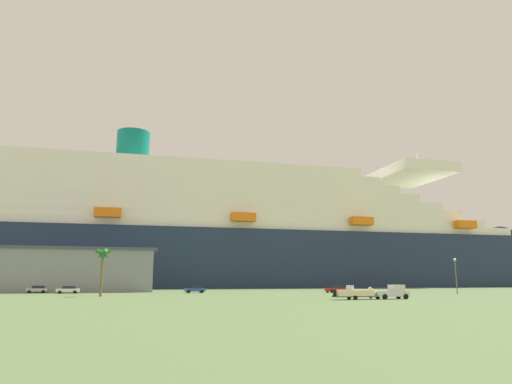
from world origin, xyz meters
TOP-DOWN VIEW (x-y plane):
  - ground_plane at (0.00, 30.00)m, footprint 600.00×600.00m
  - cruise_ship at (-3.00, 75.57)m, footprint 289.61×53.18m
  - terminal_building at (-51.91, 31.15)m, footprint 51.04×24.83m
  - pickup_truck at (11.70, -21.05)m, footprint 5.81×2.85m
  - small_boat_on_trailer at (5.65, -21.84)m, footprint 8.51×2.82m
  - palm_tree at (-35.20, -2.26)m, footprint 3.06×2.80m
  - street_lamp at (36.05, -0.76)m, footprint 0.56×0.56m
  - parked_car_silver_sedan at (-52.34, 21.64)m, footprint 4.44×2.09m
  - parked_car_blue_suv at (-17.53, 16.79)m, footprint 4.72×2.54m
  - parked_car_white_van at (-44.92, 17.19)m, footprint 4.76×2.33m
  - parked_car_red_hatchback at (14.51, 13.79)m, footprint 4.79×2.78m

SIDE VIEW (x-z plane):
  - ground_plane at x=0.00m, z-range 0.00..0.00m
  - parked_car_silver_sedan at x=-52.34m, z-range 0.04..1.62m
  - parked_car_blue_suv at x=-17.53m, z-range 0.04..1.62m
  - parked_car_white_van at x=-44.92m, z-range 0.04..1.62m
  - parked_car_red_hatchback at x=14.51m, z-range 0.04..1.62m
  - small_boat_on_trailer at x=5.65m, z-range -0.12..2.03m
  - pickup_truck at x=11.70m, z-range -0.06..2.14m
  - street_lamp at x=36.05m, z-range 1.17..8.57m
  - terminal_building at x=-51.91m, z-range 0.02..10.53m
  - palm_tree at x=-35.20m, z-range 2.61..11.25m
  - cruise_ship at x=-3.00m, z-range -11.39..47.59m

